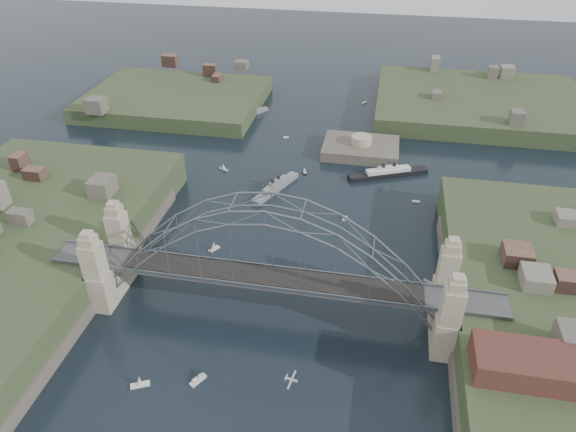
# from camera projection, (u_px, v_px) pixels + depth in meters

# --- Properties ---
(ground) EXTENTS (500.00, 500.00, 0.00)m
(ground) POSITION_uv_depth(u_px,v_px,m) (270.00, 311.00, 100.39)
(ground) COLOR black
(ground) RESTS_ON ground
(bridge) EXTENTS (84.00, 13.80, 24.60)m
(bridge) POSITION_uv_depth(u_px,v_px,m) (269.00, 260.00, 93.56)
(bridge) COLOR #4B4B4D
(bridge) RESTS_ON ground
(headland_nw) EXTENTS (60.00, 45.00, 9.00)m
(headland_nw) POSITION_uv_depth(u_px,v_px,m) (176.00, 104.00, 186.35)
(headland_nw) COLOR #354526
(headland_nw) RESTS_ON ground
(headland_ne) EXTENTS (70.00, 55.00, 9.50)m
(headland_ne) POSITION_uv_depth(u_px,v_px,m) (479.00, 109.00, 182.17)
(headland_ne) COLOR #354526
(headland_ne) RESTS_ON ground
(fort_island) EXTENTS (22.00, 16.00, 9.40)m
(fort_island) POSITION_uv_depth(u_px,v_px,m) (360.00, 154.00, 155.96)
(fort_island) COLOR #554D42
(fort_island) RESTS_ON ground
(wharf_shed) EXTENTS (20.00, 8.00, 4.00)m
(wharf_shed) POSITION_uv_depth(u_px,v_px,m) (543.00, 366.00, 76.57)
(wharf_shed) COLOR #592D26
(wharf_shed) RESTS_ON shore_east
(naval_cruiser_near) EXTENTS (9.44, 17.60, 5.44)m
(naval_cruiser_near) POSITION_uv_depth(u_px,v_px,m) (276.00, 187.00, 137.40)
(naval_cruiser_near) COLOR gray
(naval_cruiser_near) RESTS_ON ground
(naval_cruiser_far) EXTENTS (10.00, 12.86, 4.86)m
(naval_cruiser_far) POSITION_uv_depth(u_px,v_px,m) (251.00, 113.00, 178.88)
(naval_cruiser_far) COLOR gray
(naval_cruiser_far) RESTS_ON ground
(ocean_liner) EXTENTS (21.73, 11.97, 5.51)m
(ocean_liner) POSITION_uv_depth(u_px,v_px,m) (388.00, 173.00, 143.77)
(ocean_liner) COLOR black
(ocean_liner) RESTS_ON ground
(aeroplane) EXTENTS (1.92, 3.49, 0.51)m
(aeroplane) POSITION_uv_depth(u_px,v_px,m) (290.00, 379.00, 76.50)
(aeroplane) COLOR silver
(small_boat_a) EXTENTS (2.20, 2.70, 2.38)m
(small_boat_a) POSITION_uv_depth(u_px,v_px,m) (214.00, 247.00, 115.95)
(small_boat_a) COLOR white
(small_boat_a) RESTS_ON ground
(small_boat_b) EXTENTS (1.14, 2.03, 1.43)m
(small_boat_b) POSITION_uv_depth(u_px,v_px,m) (345.00, 218.00, 126.29)
(small_boat_b) COLOR white
(small_boat_b) RESTS_ON ground
(small_boat_c) EXTENTS (2.40, 3.16, 1.43)m
(small_boat_c) POSITION_uv_depth(u_px,v_px,m) (198.00, 380.00, 86.51)
(small_boat_c) COLOR white
(small_boat_c) RESTS_ON ground
(small_boat_d) EXTENTS (1.99, 0.69, 0.45)m
(small_boat_d) POSITION_uv_depth(u_px,v_px,m) (416.00, 202.00, 132.81)
(small_boat_d) COLOR white
(small_boat_d) RESTS_ON ground
(small_boat_e) EXTENTS (3.20, 2.19, 2.38)m
(small_boat_e) POSITION_uv_depth(u_px,v_px,m) (223.00, 168.00, 146.53)
(small_boat_e) COLOR white
(small_boat_e) RESTS_ON ground
(small_boat_f) EXTENTS (1.59, 1.53, 2.38)m
(small_boat_f) POSITION_uv_depth(u_px,v_px,m) (304.00, 171.00, 144.59)
(small_boat_f) COLOR white
(small_boat_f) RESTS_ON ground
(small_boat_h) EXTENTS (1.81, 1.15, 0.45)m
(small_boat_h) POSITION_uv_depth(u_px,v_px,m) (286.00, 137.00, 164.34)
(small_boat_h) COLOR white
(small_boat_h) RESTS_ON ground
(small_boat_i) EXTENTS (2.25, 1.77, 0.45)m
(small_boat_i) POSITION_uv_depth(u_px,v_px,m) (428.00, 282.00, 107.02)
(small_boat_i) COLOR white
(small_boat_i) RESTS_ON ground
(small_boat_j) EXTENTS (3.25, 2.27, 2.38)m
(small_boat_j) POSITION_uv_depth(u_px,v_px,m) (140.00, 383.00, 85.49)
(small_boat_j) COLOR white
(small_boat_j) RESTS_ON ground
(small_boat_k) EXTENTS (1.78, 2.19, 0.45)m
(small_boat_k) POSITION_uv_depth(u_px,v_px,m) (365.00, 103.00, 188.64)
(small_boat_k) COLOR white
(small_boat_k) RESTS_ON ground
(small_boat_l) EXTENTS (2.36, 1.05, 0.45)m
(small_boat_l) POSITION_uv_depth(u_px,v_px,m) (121.00, 218.00, 126.60)
(small_boat_l) COLOR white
(small_boat_l) RESTS_ON ground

